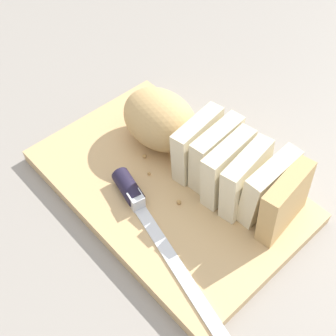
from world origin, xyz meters
TOP-DOWN VIEW (x-y plane):
  - ground_plane at (0.00, 0.00)m, footprint 3.00×3.00m
  - cutting_board at (0.00, 0.00)m, footprint 0.39×0.26m
  - bread_loaf at (0.01, 0.05)m, footprint 0.30×0.11m
  - bread_knife at (0.01, -0.06)m, footprint 0.27×0.09m
  - crumb_near_knife at (0.04, -0.02)m, footprint 0.01×0.01m
  - crumb_near_loaf at (-0.03, -0.01)m, footprint 0.00×0.00m
  - crumb_stray_left at (-0.06, 0.01)m, footprint 0.01×0.01m

SIDE VIEW (x-z plane):
  - ground_plane at x=0.00m, z-range 0.00..0.00m
  - cutting_board at x=0.00m, z-range 0.00..0.02m
  - crumb_near_loaf at x=-0.03m, z-range 0.02..0.03m
  - crumb_stray_left at x=-0.06m, z-range 0.02..0.03m
  - crumb_near_knife at x=0.04m, z-range 0.02..0.03m
  - bread_knife at x=0.01m, z-range 0.02..0.04m
  - bread_loaf at x=0.01m, z-range 0.02..0.11m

